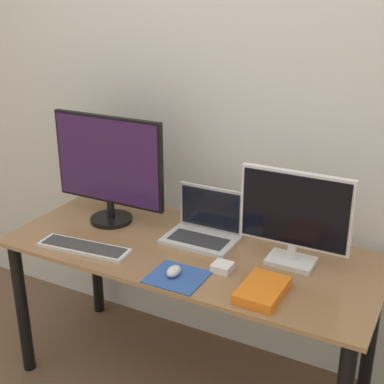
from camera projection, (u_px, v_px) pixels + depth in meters
The scene contains 10 objects.
wall_back at pixel (232, 104), 2.41m from camera, with size 7.00×0.05×2.50m.
desk at pixel (190, 273), 2.32m from camera, with size 1.60×0.68×0.70m.
monitor_left at pixel (108, 167), 2.44m from camera, with size 0.57×0.20×0.51m.
monitor_right at pixel (294, 216), 2.08m from camera, with size 0.45×0.13×0.39m.
laptop at pixel (204, 227), 2.35m from camera, with size 0.31×0.22×0.22m.
keyboard at pixel (84, 248), 2.26m from camera, with size 0.41×0.15×0.02m.
mousepad at pixel (177, 277), 2.05m from camera, with size 0.21×0.19×0.00m.
mouse at pixel (174, 271), 2.05m from camera, with size 0.05×0.08×0.04m.
book at pixel (262, 290), 1.93m from camera, with size 0.15×0.23×0.04m.
power_brick at pixel (222, 267), 2.09m from camera, with size 0.08×0.08×0.03m.
Camera 1 is at (0.95, -1.45, 1.76)m, focal length 50.00 mm.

